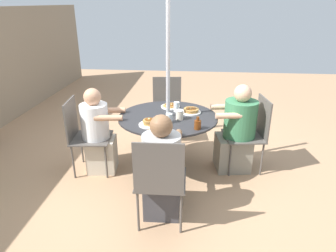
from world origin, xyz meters
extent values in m
plane|color=tan|center=(0.00, 0.00, 0.00)|extent=(12.00, 12.00, 0.00)
cylinder|color=#28282B|center=(0.00, 0.00, 0.01)|extent=(0.44, 0.44, 0.01)
cylinder|color=#28282B|center=(0.00, 0.00, 0.36)|extent=(0.09, 0.09, 0.72)
cylinder|color=#28282B|center=(0.00, 0.00, 0.73)|extent=(1.20, 1.20, 0.02)
cylinder|color=#ADADB2|center=(0.00, 0.00, 1.16)|extent=(0.05, 0.05, 2.32)
cylinder|color=#514C47|center=(-0.09, -0.77, 0.22)|extent=(0.02, 0.02, 0.44)
cylinder|color=#514C47|center=(0.31, -0.72, 0.22)|extent=(0.02, 0.02, 0.44)
cylinder|color=#514C47|center=(-0.03, -1.17, 0.22)|extent=(0.02, 0.02, 0.44)
cylinder|color=#514C47|center=(0.36, -1.11, 0.22)|extent=(0.02, 0.02, 0.44)
cube|color=#514C47|center=(0.14, -0.94, 0.45)|extent=(0.53, 0.53, 0.02)
cube|color=#514C47|center=(0.17, -1.17, 0.70)|extent=(0.44, 0.08, 0.49)
cube|color=gray|center=(0.12, -0.82, 0.22)|extent=(0.44, 0.47, 0.44)
cylinder|color=#38754C|center=(0.13, -0.88, 0.68)|extent=(0.40, 0.40, 0.48)
sphere|color=#DBA884|center=(0.13, -0.88, 1.01)|extent=(0.21, 0.21, 0.21)
cylinder|color=#DBA884|center=(-0.06, -0.72, 0.79)|extent=(0.11, 0.31, 0.07)
cylinder|color=#DBA884|center=(0.26, -0.67, 0.79)|extent=(0.11, 0.31, 0.07)
cylinder|color=#514C47|center=(0.77, -0.12, 0.22)|extent=(0.02, 0.02, 0.44)
cylinder|color=#514C47|center=(0.73, 0.28, 0.22)|extent=(0.02, 0.02, 0.44)
cylinder|color=#514C47|center=(1.17, -0.07, 0.22)|extent=(0.02, 0.02, 0.44)
cylinder|color=#514C47|center=(1.12, 0.32, 0.22)|extent=(0.02, 0.02, 0.44)
cube|color=#514C47|center=(0.95, 0.10, 0.45)|extent=(0.52, 0.52, 0.02)
cube|color=#514C47|center=(1.17, 0.13, 0.70)|extent=(0.07, 0.44, 0.49)
cylinder|color=#514C47|center=(0.12, 0.77, 0.22)|extent=(0.02, 0.02, 0.44)
cylinder|color=#514C47|center=(-0.28, 0.73, 0.22)|extent=(0.02, 0.02, 0.44)
cylinder|color=#514C47|center=(0.08, 1.17, 0.22)|extent=(0.02, 0.02, 0.44)
cylinder|color=#514C47|center=(-0.32, 1.13, 0.22)|extent=(0.02, 0.02, 0.44)
cube|color=#514C47|center=(-0.10, 0.95, 0.45)|extent=(0.51, 0.51, 0.02)
cube|color=#514C47|center=(-0.12, 1.17, 0.70)|extent=(0.44, 0.06, 0.49)
cube|color=beige|center=(-0.09, 0.84, 0.22)|extent=(0.35, 0.38, 0.44)
cylinder|color=white|center=(-0.09, 0.89, 0.66)|extent=(0.33, 0.33, 0.45)
sphere|color=tan|center=(-0.09, 0.89, 0.98)|extent=(0.21, 0.21, 0.21)
cylinder|color=tan|center=(0.06, 0.71, 0.77)|extent=(0.10, 0.33, 0.07)
cylinder|color=tan|center=(-0.21, 0.68, 0.77)|extent=(0.10, 0.33, 0.07)
cylinder|color=#514C47|center=(-0.76, 0.18, 0.22)|extent=(0.02, 0.02, 0.44)
cylinder|color=#514C47|center=(-0.75, -0.22, 0.22)|extent=(0.02, 0.02, 0.44)
cylinder|color=#514C47|center=(-1.16, 0.17, 0.22)|extent=(0.02, 0.02, 0.44)
cylinder|color=#514C47|center=(-1.15, -0.23, 0.22)|extent=(0.02, 0.02, 0.44)
cube|color=#514C47|center=(-0.95, -0.02, 0.45)|extent=(0.48, 0.48, 0.02)
cube|color=#514C47|center=(-1.18, -0.03, 0.70)|extent=(0.03, 0.45, 0.49)
cube|color=#3D3D42|center=(-0.84, -0.02, 0.22)|extent=(0.40, 0.36, 0.44)
cylinder|color=#B2B2B2|center=(-0.89, -0.02, 0.66)|extent=(0.37, 0.37, 0.44)
sphere|color=brown|center=(-0.89, -0.02, 0.98)|extent=(0.21, 0.21, 0.21)
cylinder|color=brown|center=(-0.70, 0.13, 0.76)|extent=(0.33, 0.08, 0.07)
cylinder|color=brown|center=(-0.69, -0.17, 0.76)|extent=(0.33, 0.08, 0.07)
cylinder|color=white|center=(0.15, -0.28, 0.75)|extent=(0.25, 0.25, 0.02)
cylinder|color=#AD7A3D|center=(0.14, -0.27, 0.76)|extent=(0.17, 0.17, 0.01)
cylinder|color=#AD7A3D|center=(0.14, -0.27, 0.77)|extent=(0.17, 0.17, 0.01)
cylinder|color=#AD7A3D|center=(0.15, -0.27, 0.78)|extent=(0.18, 0.18, 0.01)
cylinder|color=#AD7A3D|center=(0.14, -0.28, 0.79)|extent=(0.19, 0.19, 0.01)
ellipsoid|color=brown|center=(0.15, -0.28, 0.80)|extent=(0.14, 0.13, 0.00)
cube|color=#F4E084|center=(0.14, -0.27, 0.80)|extent=(0.02, 0.02, 0.01)
cylinder|color=white|center=(-0.31, 0.18, 0.75)|extent=(0.25, 0.25, 0.02)
cylinder|color=#AD7A3D|center=(-0.31, 0.17, 0.76)|extent=(0.15, 0.15, 0.01)
cylinder|color=#AD7A3D|center=(-0.30, 0.18, 0.77)|extent=(0.14, 0.14, 0.01)
cylinder|color=#AD7A3D|center=(-0.30, 0.18, 0.79)|extent=(0.15, 0.15, 0.01)
cylinder|color=#AD7A3D|center=(-0.31, 0.18, 0.80)|extent=(0.14, 0.14, 0.01)
ellipsoid|color=brown|center=(-0.31, 0.18, 0.81)|extent=(0.12, 0.11, 0.00)
cube|color=#F4E084|center=(-0.31, 0.19, 0.82)|extent=(0.02, 0.02, 0.01)
cylinder|color=white|center=(0.33, 0.00, 0.75)|extent=(0.25, 0.25, 0.02)
cylinder|color=#AD7A3D|center=(0.33, 0.00, 0.76)|extent=(0.20, 0.20, 0.01)
cylinder|color=#AD7A3D|center=(0.33, -0.01, 0.77)|extent=(0.19, 0.19, 0.01)
ellipsoid|color=brown|center=(0.33, 0.00, 0.78)|extent=(0.15, 0.14, 0.00)
cube|color=#F4E084|center=(0.33, -0.01, 0.78)|extent=(0.02, 0.02, 0.01)
cylinder|color=#602D0F|center=(-0.37, -0.36, 0.79)|extent=(0.08, 0.08, 0.10)
cylinder|color=#602D0F|center=(-0.37, -0.36, 0.86)|extent=(0.03, 0.03, 0.04)
torus|color=#602D0F|center=(-0.33, -0.36, 0.80)|extent=(0.05, 0.01, 0.05)
cylinder|color=beige|center=(-0.09, -0.14, 0.79)|extent=(0.09, 0.09, 0.11)
cylinder|color=white|center=(-0.09, -0.14, 0.85)|extent=(0.09, 0.09, 0.01)
cylinder|color=silver|center=(0.18, -0.09, 0.80)|extent=(0.07, 0.07, 0.12)
cylinder|color=silver|center=(-0.20, -0.03, 0.79)|extent=(0.08, 0.08, 0.11)
camera|label=1|loc=(-3.38, -0.32, 2.02)|focal=32.00mm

